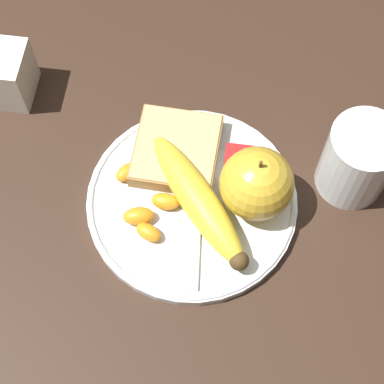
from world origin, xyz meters
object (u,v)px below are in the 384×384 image
object	(u,v)px
banana	(199,201)
condiment_caddy	(4,74)
juice_glass	(357,161)
bread_slice	(177,150)
jam_packet	(238,164)
apple	(257,184)
fork	(196,207)
plate	(192,201)

from	to	relation	value
banana	condiment_caddy	world-z (taller)	condiment_caddy
juice_glass	condiment_caddy	size ratio (longest dim) A/B	1.39
bread_slice	jam_packet	xyz separation A→B (m)	(0.01, 0.07, -0.00)
bread_slice	apple	bearing A→B (deg)	64.11
jam_packet	condiment_caddy	distance (m)	0.30
apple	condiment_caddy	size ratio (longest dim) A/B	1.30
juice_glass	apple	size ratio (longest dim) A/B	1.07
banana	condiment_caddy	size ratio (longest dim) A/B	2.37
banana	fork	size ratio (longest dim) A/B	1.00
apple	fork	xyz separation A→B (m)	(0.02, -0.06, -0.04)
plate	fork	distance (m)	0.01
apple	bread_slice	bearing A→B (deg)	-115.89
juice_glass	condiment_caddy	bearing A→B (deg)	-99.48
bread_slice	condiment_caddy	world-z (taller)	condiment_caddy
plate	bread_slice	bearing A→B (deg)	-155.32
bread_slice	jam_packet	distance (m)	0.07
banana	jam_packet	distance (m)	0.07
bread_slice	fork	world-z (taller)	bread_slice
plate	fork	xyz separation A→B (m)	(0.01, 0.01, 0.01)
apple	banana	distance (m)	0.06
plate	bread_slice	size ratio (longest dim) A/B	2.31
plate	bread_slice	world-z (taller)	bread_slice
apple	banana	world-z (taller)	apple
apple	jam_packet	size ratio (longest dim) A/B	2.25
plate	apple	distance (m)	0.08
condiment_caddy	banana	bearing A→B (deg)	62.07
juice_glass	apple	distance (m)	0.12
jam_packet	banana	bearing A→B (deg)	-34.64
juice_glass	banana	xyz separation A→B (m)	(0.06, -0.16, -0.01)
plate	fork	size ratio (longest dim) A/B	1.45
bread_slice	fork	xyz separation A→B (m)	(0.06, 0.03, -0.01)
jam_packet	condiment_caddy	xyz separation A→B (m)	(-0.08, -0.29, 0.01)
fork	condiment_caddy	distance (m)	0.28
juice_glass	fork	bearing A→B (deg)	-69.56
plate	banana	xyz separation A→B (m)	(0.01, 0.01, 0.02)
apple	bread_slice	size ratio (longest dim) A/B	0.87
fork	plate	bearing A→B (deg)	28.68
fork	jam_packet	size ratio (longest dim) A/B	4.12
condiment_caddy	fork	bearing A→B (deg)	61.87
banana	juice_glass	bearing A→B (deg)	110.84
juice_glass	jam_packet	bearing A→B (deg)	-86.31
juice_glass	jam_packet	world-z (taller)	juice_glass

